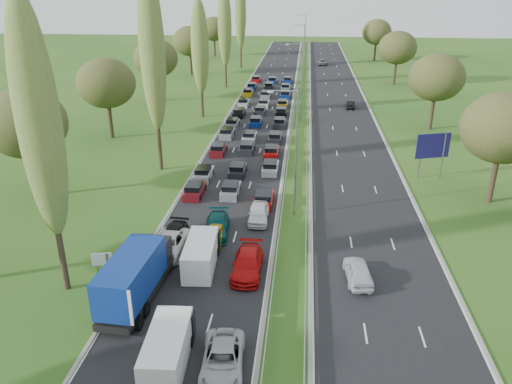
% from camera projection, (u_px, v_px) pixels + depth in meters
% --- Properties ---
extents(ground, '(260.00, 260.00, 0.00)m').
position_uv_depth(ground, '(300.00, 117.00, 81.45)').
color(ground, '#235119').
rests_on(ground, ground).
extents(near_carriageway, '(10.50, 215.00, 0.04)m').
position_uv_depth(near_carriageway, '(261.00, 113.00, 84.35)').
color(near_carriageway, black).
rests_on(near_carriageway, ground).
extents(far_carriageway, '(10.50, 215.00, 0.04)m').
position_uv_depth(far_carriageway, '(341.00, 115.00, 83.13)').
color(far_carriageway, black).
rests_on(far_carriageway, ground).
extents(central_reservation, '(2.36, 215.00, 0.32)m').
position_uv_depth(central_reservation, '(301.00, 110.00, 83.53)').
color(central_reservation, gray).
rests_on(central_reservation, ground).
extents(lamp_columns, '(0.18, 140.18, 12.00)m').
position_uv_depth(lamp_columns, '(302.00, 83.00, 77.28)').
color(lamp_columns, gray).
rests_on(lamp_columns, ground).
extents(poplar_row, '(2.80, 127.80, 22.44)m').
position_uv_depth(poplar_row, '(183.00, 47.00, 67.22)').
color(poplar_row, '#2D2116').
rests_on(poplar_row, ground).
extents(woodland_left, '(8.00, 166.00, 11.10)m').
position_uv_depth(woodland_left, '(96.00, 88.00, 64.93)').
color(woodland_left, '#2D2116').
rests_on(woodland_left, ground).
extents(woodland_right, '(8.00, 153.00, 11.10)m').
position_uv_depth(woodland_right, '(452.00, 89.00, 64.47)').
color(woodland_right, '#2D2116').
rests_on(woodland_right, ground).
extents(traffic_queue_fill, '(9.13, 69.06, 0.80)m').
position_uv_depth(traffic_queue_fill, '(258.00, 118.00, 79.57)').
color(traffic_queue_fill, '#590F14').
rests_on(traffic_queue_fill, ground).
extents(near_car_2, '(2.79, 5.75, 1.57)m').
position_uv_depth(near_car_2, '(168.00, 245.00, 40.39)').
color(near_car_2, white).
rests_on(near_car_2, near_carriageway).
extents(near_car_3, '(2.30, 4.95, 1.40)m').
position_uv_depth(near_car_3, '(172.00, 236.00, 42.00)').
color(near_car_3, black).
rests_on(near_car_3, near_carriageway).
extents(near_car_7, '(2.43, 5.25, 1.49)m').
position_uv_depth(near_car_7, '(217.00, 226.00, 43.66)').
color(near_car_7, '#044347').
rests_on(near_car_7, near_carriageway).
extents(near_car_8, '(1.90, 4.27, 1.43)m').
position_uv_depth(near_car_8, '(214.00, 235.00, 42.16)').
color(near_car_8, gold).
rests_on(near_car_8, near_carriageway).
extents(near_car_10, '(2.77, 5.33, 1.44)m').
position_uv_depth(near_car_10, '(223.00, 360.00, 28.27)').
color(near_car_10, '#A7AAB0').
rests_on(near_car_10, near_carriageway).
extents(near_car_11, '(2.21, 5.40, 1.56)m').
position_uv_depth(near_car_11, '(248.00, 264.00, 37.78)').
color(near_car_11, '#B10A0B').
rests_on(near_car_11, near_carriageway).
extents(near_car_12, '(1.88, 4.51, 1.53)m').
position_uv_depth(near_car_12, '(259.00, 213.00, 46.04)').
color(near_car_12, silver).
rests_on(near_car_12, near_carriageway).
extents(far_car_0, '(2.16, 4.58, 1.51)m').
position_uv_depth(far_car_0, '(358.00, 271.00, 36.82)').
color(far_car_0, silver).
rests_on(far_car_0, far_carriageway).
extents(far_car_1, '(1.67, 4.13, 1.34)m').
position_uv_depth(far_car_1, '(350.00, 104.00, 87.19)').
color(far_car_1, black).
rests_on(far_car_1, far_carriageway).
extents(far_car_2, '(2.84, 5.39, 1.45)m').
position_uv_depth(far_car_2, '(323.00, 62.00, 132.26)').
color(far_car_2, slate).
rests_on(far_car_2, far_carriageway).
extents(blue_lorry, '(2.51, 9.05, 3.82)m').
position_uv_depth(blue_lorry, '(136.00, 275.00, 34.15)').
color(blue_lorry, black).
rests_on(blue_lorry, near_carriageway).
extents(white_van_front, '(2.17, 5.53, 2.22)m').
position_uv_depth(white_van_front, '(168.00, 347.00, 28.64)').
color(white_van_front, silver).
rests_on(white_van_front, near_carriageway).
extents(white_van_rear, '(2.19, 5.58, 2.24)m').
position_uv_depth(white_van_rear, '(201.00, 253.00, 38.55)').
color(white_van_rear, white).
rests_on(white_van_rear, near_carriageway).
extents(info_sign, '(1.48, 0.44, 2.10)m').
position_uv_depth(info_sign, '(102.00, 262.00, 36.93)').
color(info_sign, gray).
rests_on(info_sign, ground).
extents(direction_sign, '(3.86, 1.26, 5.20)m').
position_uv_depth(direction_sign, '(433.00, 148.00, 55.04)').
color(direction_sign, gray).
rests_on(direction_sign, ground).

